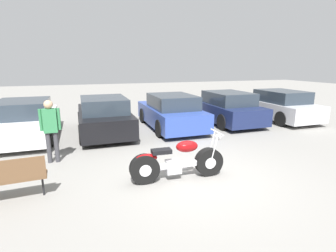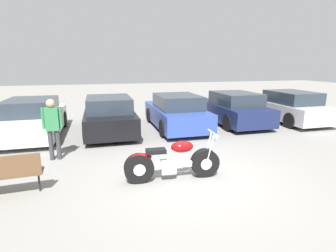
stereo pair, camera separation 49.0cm
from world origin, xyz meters
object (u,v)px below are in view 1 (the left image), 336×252
object	(u,v)px
parked_car_black	(104,116)
person_standing	(51,126)
parked_car_white	(25,121)
parked_car_navy	(226,108)
parked_car_silver	(278,106)
parked_car_blue	(171,112)
motorcycle	(177,162)
park_bench	(3,177)

from	to	relation	value
parked_car_black	person_standing	bearing A→B (deg)	-120.97
parked_car_white	person_standing	size ratio (longest dim) A/B	2.45
person_standing	parked_car_navy	bearing A→B (deg)	22.20
parked_car_silver	parked_car_blue	bearing A→B (deg)	179.50
motorcycle	parked_car_blue	bearing A→B (deg)	72.17
parked_car_navy	person_standing	size ratio (longest dim) A/B	2.45
person_standing	park_bench	bearing A→B (deg)	-108.67
motorcycle	parked_car_black	distance (m)	4.89
parked_car_navy	parked_car_white	bearing A→B (deg)	-179.27
parked_car_white	park_bench	size ratio (longest dim) A/B	2.73
parked_car_white	parked_car_black	bearing A→B (deg)	-1.34
parked_car_white	park_bench	distance (m)	4.80
motorcycle	parked_car_silver	world-z (taller)	parked_car_silver
parked_car_white	parked_car_blue	size ratio (longest dim) A/B	1.00
parked_car_white	park_bench	world-z (taller)	parked_car_white
parked_car_blue	parked_car_white	bearing A→B (deg)	179.01
parked_car_silver	motorcycle	bearing A→B (deg)	-145.82
parked_car_black	parked_car_blue	distance (m)	2.68
motorcycle	parked_car_navy	xyz separation A→B (m)	(4.19, 4.91, 0.24)
parked_car_black	person_standing	distance (m)	3.14
motorcycle	parked_car_navy	world-z (taller)	parked_car_navy
motorcycle	parked_car_white	xyz separation A→B (m)	(-3.84, 4.81, 0.24)
motorcycle	parked_car_white	world-z (taller)	parked_car_white
parked_car_navy	person_standing	bearing A→B (deg)	-157.80
parked_car_white	person_standing	bearing A→B (deg)	-68.63
parked_car_black	parked_car_silver	size ratio (longest dim) A/B	1.00
motorcycle	person_standing	xyz separation A→B (m)	(-2.77, 2.07, 0.58)
parked_car_white	person_standing	world-z (taller)	person_standing
parked_car_black	person_standing	size ratio (longest dim) A/B	2.45
parked_car_navy	person_standing	xyz separation A→B (m)	(-6.96, -2.84, 0.35)
parked_car_white	parked_car_navy	xyz separation A→B (m)	(8.03, 0.10, 0.00)
parked_car_blue	park_bench	distance (m)	6.84
motorcycle	parked_car_blue	xyz separation A→B (m)	(1.52, 4.71, 0.24)
parked_car_navy	park_bench	bearing A→B (deg)	-147.46
parked_car_blue	parked_car_navy	world-z (taller)	same
parked_car_navy	parked_car_silver	distance (m)	2.69
parked_car_blue	parked_car_navy	xyz separation A→B (m)	(2.68, 0.19, 0.00)
parked_car_white	person_standing	xyz separation A→B (m)	(1.07, -2.74, 0.35)
parked_car_white	parked_car_blue	distance (m)	5.36
parked_car_black	parked_car_silver	xyz separation A→B (m)	(8.03, -0.08, 0.00)
parked_car_blue	person_standing	bearing A→B (deg)	-148.29
parked_car_navy	parked_car_silver	xyz separation A→B (m)	(2.68, -0.24, 0.00)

